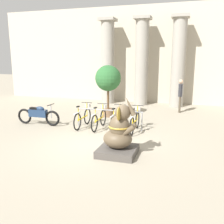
% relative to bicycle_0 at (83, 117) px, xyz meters
% --- Properties ---
extents(ground_plane, '(60.00, 60.00, 0.00)m').
position_rel_bicycle_0_xyz_m(ground_plane, '(1.35, -1.85, -0.40)').
color(ground_plane, '#9E937F').
extents(building_facade, '(20.00, 0.20, 6.00)m').
position_rel_bicycle_0_xyz_m(building_facade, '(1.35, 6.75, 2.60)').
color(building_facade, '#BCB29E').
rests_on(building_facade, ground_plane).
extents(column_left, '(0.98, 0.98, 5.16)m').
position_rel_bicycle_0_xyz_m(column_left, '(-0.78, 5.75, 2.22)').
color(column_left, gray).
rests_on(column_left, ground_plane).
extents(column_middle, '(0.98, 0.98, 5.16)m').
position_rel_bicycle_0_xyz_m(column_middle, '(1.35, 5.75, 2.22)').
color(column_middle, gray).
rests_on(column_middle, ground_plane).
extents(column_right, '(0.98, 0.98, 5.16)m').
position_rel_bicycle_0_xyz_m(column_right, '(3.47, 5.75, 2.22)').
color(column_right, gray).
rests_on(column_right, ground_plane).
extents(bike_rack, '(2.81, 0.05, 0.77)m').
position_rel_bicycle_0_xyz_m(bike_rack, '(1.10, 0.10, 0.18)').
color(bike_rack, gray).
rests_on(bike_rack, ground_plane).
extents(bicycle_0, '(0.48, 1.71, 0.96)m').
position_rel_bicycle_0_xyz_m(bicycle_0, '(0.00, 0.00, 0.00)').
color(bicycle_0, black).
rests_on(bicycle_0, ground_plane).
extents(bicycle_1, '(0.48, 1.71, 0.96)m').
position_rel_bicycle_0_xyz_m(bicycle_1, '(0.74, -0.03, 0.00)').
color(bicycle_1, black).
rests_on(bicycle_1, ground_plane).
extents(bicycle_2, '(0.48, 1.71, 0.96)m').
position_rel_bicycle_0_xyz_m(bicycle_2, '(1.47, -0.02, 0.00)').
color(bicycle_2, black).
rests_on(bicycle_2, ground_plane).
extents(bicycle_3, '(0.48, 1.71, 0.96)m').
position_rel_bicycle_0_xyz_m(bicycle_3, '(2.21, -0.01, 0.00)').
color(bicycle_3, black).
rests_on(bicycle_3, ground_plane).
extents(elephant_statue, '(1.11, 1.11, 1.77)m').
position_rel_bicycle_0_xyz_m(elephant_statue, '(2.26, -2.53, 0.19)').
color(elephant_statue, '#4C4742').
rests_on(elephant_statue, ground_plane).
extents(motorcycle, '(2.03, 0.55, 0.93)m').
position_rel_bicycle_0_xyz_m(motorcycle, '(-1.95, -0.28, 0.05)').
color(motorcycle, black).
rests_on(motorcycle, ground_plane).
extents(person_pedestrian, '(0.23, 0.47, 1.74)m').
position_rel_bicycle_0_xyz_m(person_pedestrian, '(3.73, 4.11, 0.65)').
color(person_pedestrian, brown).
rests_on(person_pedestrian, ground_plane).
extents(potted_tree, '(1.24, 1.24, 2.49)m').
position_rel_bicycle_0_xyz_m(potted_tree, '(0.41, 2.12, 1.36)').
color(potted_tree, brown).
rests_on(potted_tree, ground_plane).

